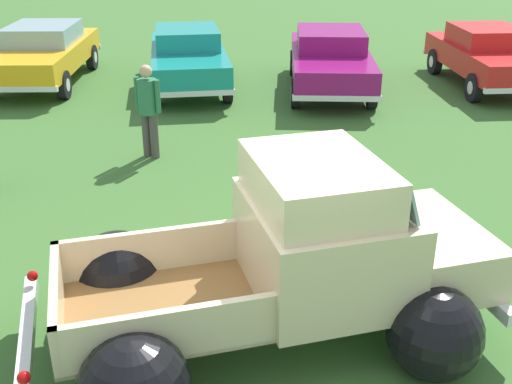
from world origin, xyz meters
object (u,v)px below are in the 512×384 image
object	(u,v)px
show_car_2	(330,58)
show_car_3	(487,54)
show_car_0	(44,52)
vintage_pickup_truck	(298,269)
show_car_1	(188,56)
spectator_1	(148,106)

from	to	relation	value
show_car_2	show_car_3	xyz separation A→B (m)	(3.92, 0.29, -0.00)
show_car_0	show_car_2	distance (m)	7.15
show_car_2	show_car_3	size ratio (longest dim) A/B	1.12
vintage_pickup_truck	show_car_0	world-z (taller)	vintage_pickup_truck
vintage_pickup_truck	show_car_3	xyz separation A→B (m)	(5.56, 9.86, 0.02)
show_car_1	spectator_1	bearing A→B (deg)	-10.71
show_car_3	spectator_1	size ratio (longest dim) A/B	2.59
show_car_1	show_car_3	bearing A→B (deg)	82.99
show_car_2	spectator_1	size ratio (longest dim) A/B	2.89
show_car_2	show_car_3	world-z (taller)	same
show_car_2	show_car_1	bearing A→B (deg)	-91.64
vintage_pickup_truck	show_car_1	world-z (taller)	vintage_pickup_truck
show_car_0	spectator_1	bearing A→B (deg)	32.36
show_car_0	show_car_3	size ratio (longest dim) A/B	1.09
vintage_pickup_truck	show_car_0	bearing A→B (deg)	103.46
show_car_0	spectator_1	distance (m)	6.28
show_car_3	show_car_1	bearing A→B (deg)	-93.21
show_car_3	spectator_1	world-z (taller)	spectator_1
show_car_0	show_car_3	xyz separation A→B (m)	(11.01, -0.63, -0.00)
show_car_1	show_car_3	xyz separation A→B (m)	(7.36, -0.06, -0.00)
show_car_0	show_car_3	distance (m)	11.03
vintage_pickup_truck	spectator_1	world-z (taller)	vintage_pickup_truck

